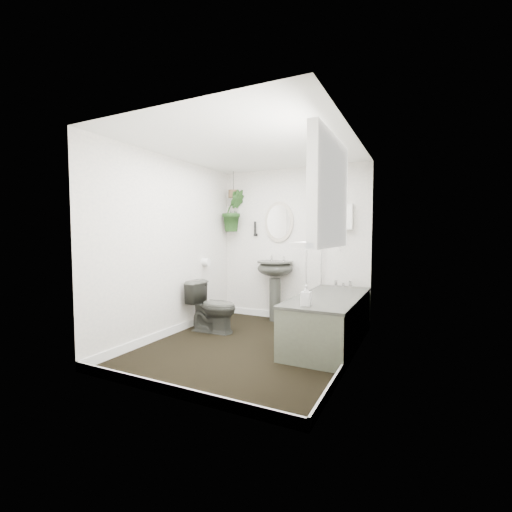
% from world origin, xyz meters
% --- Properties ---
extents(floor, '(2.30, 2.80, 0.02)m').
position_xyz_m(floor, '(0.00, 0.00, -0.01)').
color(floor, black).
rests_on(floor, ground).
extents(ceiling, '(2.30, 2.80, 0.02)m').
position_xyz_m(ceiling, '(0.00, 0.00, 2.31)').
color(ceiling, white).
rests_on(ceiling, ground).
extents(wall_back, '(2.30, 0.02, 2.30)m').
position_xyz_m(wall_back, '(0.00, 1.41, 1.15)').
color(wall_back, silver).
rests_on(wall_back, ground).
extents(wall_front, '(2.30, 0.02, 2.30)m').
position_xyz_m(wall_front, '(0.00, -1.41, 1.15)').
color(wall_front, silver).
rests_on(wall_front, ground).
extents(wall_left, '(0.02, 2.80, 2.30)m').
position_xyz_m(wall_left, '(-1.16, 0.00, 1.15)').
color(wall_left, silver).
rests_on(wall_left, ground).
extents(wall_right, '(0.02, 2.80, 2.30)m').
position_xyz_m(wall_right, '(1.16, 0.00, 1.15)').
color(wall_right, silver).
rests_on(wall_right, ground).
extents(skirting, '(2.30, 2.80, 0.10)m').
position_xyz_m(skirting, '(0.00, 0.00, 0.05)').
color(skirting, white).
rests_on(skirting, floor).
extents(bathtub, '(0.72, 1.72, 0.58)m').
position_xyz_m(bathtub, '(0.80, 0.50, 0.29)').
color(bathtub, '#32332D').
rests_on(bathtub, floor).
extents(bath_screen, '(0.04, 0.72, 1.40)m').
position_xyz_m(bath_screen, '(0.47, 0.99, 1.28)').
color(bath_screen, silver).
rests_on(bath_screen, bathtub).
extents(shower_box, '(0.20, 0.10, 0.35)m').
position_xyz_m(shower_box, '(0.80, 1.34, 1.55)').
color(shower_box, white).
rests_on(shower_box, wall_back).
extents(oval_mirror, '(0.46, 0.03, 0.62)m').
position_xyz_m(oval_mirror, '(-0.21, 1.37, 1.50)').
color(oval_mirror, '#B2A693').
rests_on(oval_mirror, wall_back).
extents(wall_sconce, '(0.04, 0.04, 0.22)m').
position_xyz_m(wall_sconce, '(-0.61, 1.36, 1.40)').
color(wall_sconce, black).
rests_on(wall_sconce, wall_back).
extents(toilet_roll_holder, '(0.11, 0.11, 0.11)m').
position_xyz_m(toilet_roll_holder, '(-1.10, 0.70, 0.90)').
color(toilet_roll_holder, white).
rests_on(toilet_roll_holder, wall_left).
extents(window_recess, '(0.08, 1.00, 0.90)m').
position_xyz_m(window_recess, '(1.09, -0.70, 1.65)').
color(window_recess, white).
rests_on(window_recess, wall_right).
extents(window_sill, '(0.18, 1.00, 0.04)m').
position_xyz_m(window_sill, '(1.02, -0.70, 1.23)').
color(window_sill, white).
rests_on(window_sill, wall_right).
extents(window_blinds, '(0.01, 0.86, 0.76)m').
position_xyz_m(window_blinds, '(1.04, -0.70, 1.65)').
color(window_blinds, white).
rests_on(window_blinds, wall_right).
extents(toilet, '(0.68, 0.41, 0.68)m').
position_xyz_m(toilet, '(-0.73, 0.32, 0.34)').
color(toilet, '#32332D').
rests_on(toilet, floor).
extents(pedestal_sink, '(0.61, 0.54, 0.91)m').
position_xyz_m(pedestal_sink, '(-0.21, 1.23, 0.46)').
color(pedestal_sink, '#32332D').
rests_on(pedestal_sink, floor).
extents(sill_plant, '(0.24, 0.22, 0.23)m').
position_xyz_m(sill_plant, '(1.03, -0.40, 1.37)').
color(sill_plant, black).
rests_on(sill_plant, window_sill).
extents(hanging_plant, '(0.46, 0.46, 0.66)m').
position_xyz_m(hanging_plant, '(-0.94, 1.25, 1.68)').
color(hanging_plant, black).
rests_on(hanging_plant, ceiling).
extents(soap_bottle, '(0.10, 0.11, 0.21)m').
position_xyz_m(soap_bottle, '(0.73, -0.17, 0.69)').
color(soap_bottle, black).
rests_on(soap_bottle, bathtub).
extents(hanging_pot, '(0.16, 0.16, 0.12)m').
position_xyz_m(hanging_pot, '(-0.94, 1.25, 1.95)').
color(hanging_pot, brown).
rests_on(hanging_pot, ceiling).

